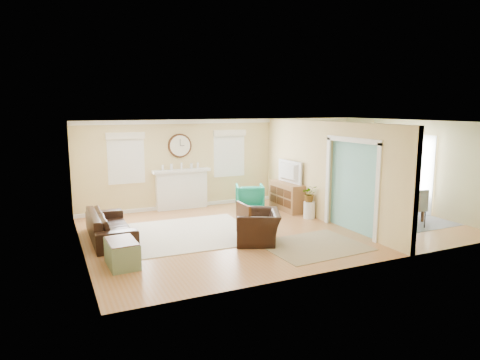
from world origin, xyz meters
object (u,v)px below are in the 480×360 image
sofa (110,226)px  dining_table (386,205)px  credenza (287,196)px  green_chair (250,197)px  eames_chair (258,227)px

sofa → dining_table: size_ratio=1.15×
sofa → dining_table: dining_table is taller
credenza → sofa: bearing=-170.9°
sofa → credenza: credenza is taller
green_chair → credenza: credenza is taller
credenza → dining_table: bearing=-41.9°
green_chair → eames_chair: bearing=87.7°
credenza → dining_table: size_ratio=0.70×
sofa → eames_chair: size_ratio=2.06×
eames_chair → dining_table: eames_chair is taller
sofa → credenza: size_ratio=1.64×
dining_table → green_chair: bearing=47.5°
sofa → credenza: 5.15m
sofa → eames_chair: bearing=-117.7°
green_chair → credenza: (0.94, -0.52, 0.04)m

